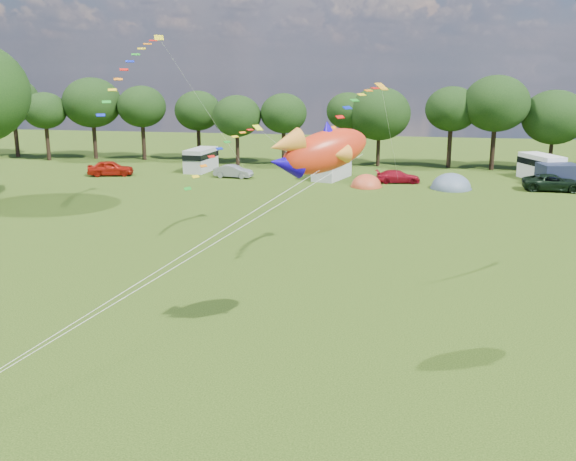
% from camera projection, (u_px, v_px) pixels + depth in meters
% --- Properties ---
extents(ground_plane, '(180.00, 180.00, 0.00)m').
position_uv_depth(ground_plane, '(244.00, 404.00, 21.34)').
color(ground_plane, black).
rests_on(ground_plane, ground).
extents(tree_line, '(102.98, 10.98, 10.27)m').
position_uv_depth(tree_line, '(412.00, 111.00, 71.28)').
color(tree_line, black).
rests_on(tree_line, ground).
extents(car_a, '(5.10, 3.16, 1.59)m').
position_uv_depth(car_a, '(111.00, 168.00, 67.01)').
color(car_a, '#AD1A0C').
rests_on(car_a, ground).
extents(car_b, '(3.82, 1.73, 1.31)m').
position_uv_depth(car_b, '(233.00, 171.00, 65.80)').
color(car_b, gray).
rests_on(car_b, ground).
extents(car_c, '(4.39, 2.40, 1.25)m').
position_uv_depth(car_c, '(398.00, 177.00, 62.81)').
color(car_c, maroon).
rests_on(car_c, ground).
extents(car_d, '(5.62, 2.71, 1.51)m').
position_uv_depth(car_d, '(553.00, 183.00, 58.66)').
color(car_d, black).
rests_on(car_d, ground).
extents(campervan_b, '(2.59, 5.21, 2.47)m').
position_uv_depth(campervan_b, '(201.00, 159.00, 69.91)').
color(campervan_b, '#B6B7B8').
rests_on(campervan_b, ground).
extents(campervan_c, '(3.71, 5.84, 2.66)m').
position_uv_depth(campervan_c, '(332.00, 165.00, 65.05)').
color(campervan_c, '#B6B6B8').
rests_on(campervan_c, ground).
extents(campervan_d, '(4.09, 5.69, 2.56)m').
position_uv_depth(campervan_d, '(541.00, 166.00, 64.27)').
color(campervan_d, white).
rests_on(campervan_d, ground).
extents(tent_orange, '(3.01, 3.30, 2.35)m').
position_uv_depth(tent_orange, '(366.00, 187.00, 60.87)').
color(tent_orange, '#CC4C29').
rests_on(tent_orange, ground).
extents(tent_greyblue, '(3.85, 4.22, 2.86)m').
position_uv_depth(tent_greyblue, '(451.00, 188.00, 59.90)').
color(tent_greyblue, slate).
rests_on(tent_greyblue, ground).
extents(awning_navy, '(3.96, 3.47, 2.15)m').
position_uv_depth(awning_navy, '(558.00, 175.00, 60.74)').
color(awning_navy, '#1B2238').
rests_on(awning_navy, ground).
extents(fish_kite, '(3.98, 3.45, 2.24)m').
position_uv_depth(fish_kite, '(318.00, 151.00, 22.95)').
color(fish_kite, red).
rests_on(fish_kite, ground).
extents(streamer_kite_a, '(3.44, 5.58, 5.80)m').
position_uv_depth(streamer_kite_a, '(135.00, 62.00, 47.10)').
color(streamer_kite_a, yellow).
rests_on(streamer_kite_a, ground).
extents(streamer_kite_b, '(4.21, 4.70, 3.79)m').
position_uv_depth(streamer_kite_b, '(229.00, 146.00, 41.78)').
color(streamer_kite_b, '#F1FF16').
rests_on(streamer_kite_b, ground).
extents(streamer_kite_c, '(3.15, 5.03, 2.82)m').
position_uv_depth(streamer_kite_c, '(360.00, 102.00, 33.48)').
color(streamer_kite_c, '#FEA519').
rests_on(streamer_kite_c, ground).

